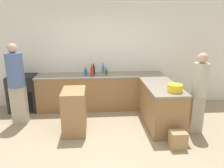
{
  "coord_description": "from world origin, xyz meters",
  "views": [
    {
      "loc": [
        -0.14,
        -3.56,
        2.22
      ],
      "look_at": [
        0.21,
        0.8,
        0.95
      ],
      "focal_mm": 35.0,
      "sensor_mm": 36.0,
      "label": 1
    }
  ],
  "objects_px": {
    "island_table": "(74,111)",
    "water_bottle_blue": "(86,72)",
    "mixing_bowl": "(175,88)",
    "hot_sauce_bottle": "(92,72)",
    "dish_soap_bottle": "(103,69)",
    "paper_bag": "(178,140)",
    "person_by_range": "(16,82)",
    "person_at_peninsula": "(199,90)",
    "range_oven": "(24,93)",
    "wine_bottle_dark": "(94,70)",
    "olive_oil_bottle": "(106,72)"
  },
  "relations": [
    {
      "from": "island_table",
      "to": "olive_oil_bottle",
      "type": "relative_size",
      "value": 4.82
    },
    {
      "from": "island_table",
      "to": "mixing_bowl",
      "type": "distance_m",
      "value": 2.05
    },
    {
      "from": "mixing_bowl",
      "to": "person_at_peninsula",
      "type": "xyz_separation_m",
      "value": [
        0.51,
        0.06,
        -0.07
      ]
    },
    {
      "from": "island_table",
      "to": "water_bottle_blue",
      "type": "distance_m",
      "value": 1.36
    },
    {
      "from": "range_oven",
      "to": "wine_bottle_dark",
      "type": "relative_size",
      "value": 3.28
    },
    {
      "from": "dish_soap_bottle",
      "to": "person_by_range",
      "type": "bearing_deg",
      "value": -154.15
    },
    {
      "from": "dish_soap_bottle",
      "to": "paper_bag",
      "type": "distance_m",
      "value": 2.66
    },
    {
      "from": "range_oven",
      "to": "wine_bottle_dark",
      "type": "height_order",
      "value": "wine_bottle_dark"
    },
    {
      "from": "dish_soap_bottle",
      "to": "hot_sauce_bottle",
      "type": "bearing_deg",
      "value": -132.17
    },
    {
      "from": "water_bottle_blue",
      "to": "wine_bottle_dark",
      "type": "bearing_deg",
      "value": 15.84
    },
    {
      "from": "range_oven",
      "to": "person_at_peninsula",
      "type": "relative_size",
      "value": 0.56
    },
    {
      "from": "mixing_bowl",
      "to": "dish_soap_bottle",
      "type": "distance_m",
      "value": 2.14
    },
    {
      "from": "mixing_bowl",
      "to": "person_by_range",
      "type": "bearing_deg",
      "value": 166.43
    },
    {
      "from": "olive_oil_bottle",
      "to": "water_bottle_blue",
      "type": "xyz_separation_m",
      "value": [
        -0.52,
        0.05,
        0.0
      ]
    },
    {
      "from": "mixing_bowl",
      "to": "hot_sauce_bottle",
      "type": "relative_size",
      "value": 0.96
    },
    {
      "from": "water_bottle_blue",
      "to": "mixing_bowl",
      "type": "bearing_deg",
      "value": -40.45
    },
    {
      "from": "hot_sauce_bottle",
      "to": "dish_soap_bottle",
      "type": "relative_size",
      "value": 1.15
    },
    {
      "from": "person_at_peninsula",
      "to": "range_oven",
      "type": "bearing_deg",
      "value": 158.93
    },
    {
      "from": "wine_bottle_dark",
      "to": "island_table",
      "type": "bearing_deg",
      "value": -107.38
    },
    {
      "from": "wine_bottle_dark",
      "to": "person_by_range",
      "type": "xyz_separation_m",
      "value": [
        -1.66,
        -0.78,
        -0.05
      ]
    },
    {
      "from": "hot_sauce_bottle",
      "to": "wine_bottle_dark",
      "type": "height_order",
      "value": "hot_sauce_bottle"
    },
    {
      "from": "person_at_peninsula",
      "to": "paper_bag",
      "type": "relative_size",
      "value": 5.18
    },
    {
      "from": "range_oven",
      "to": "dish_soap_bottle",
      "type": "bearing_deg",
      "value": 4.31
    },
    {
      "from": "island_table",
      "to": "mixing_bowl",
      "type": "xyz_separation_m",
      "value": [
        1.96,
        -0.27,
        0.53
      ]
    },
    {
      "from": "water_bottle_blue",
      "to": "olive_oil_bottle",
      "type": "bearing_deg",
      "value": -5.58
    },
    {
      "from": "person_at_peninsula",
      "to": "dish_soap_bottle",
      "type": "bearing_deg",
      "value": 137.93
    },
    {
      "from": "person_at_peninsula",
      "to": "water_bottle_blue",
      "type": "bearing_deg",
      "value": 147.61
    },
    {
      "from": "range_oven",
      "to": "paper_bag",
      "type": "distance_m",
      "value": 3.88
    },
    {
      "from": "mixing_bowl",
      "to": "person_at_peninsula",
      "type": "height_order",
      "value": "person_at_peninsula"
    },
    {
      "from": "water_bottle_blue",
      "to": "paper_bag",
      "type": "height_order",
      "value": "water_bottle_blue"
    },
    {
      "from": "mixing_bowl",
      "to": "paper_bag",
      "type": "bearing_deg",
      "value": -97.01
    },
    {
      "from": "range_oven",
      "to": "water_bottle_blue",
      "type": "relative_size",
      "value": 4.63
    },
    {
      "from": "olive_oil_bottle",
      "to": "hot_sauce_bottle",
      "type": "bearing_deg",
      "value": -168.14
    },
    {
      "from": "mixing_bowl",
      "to": "dish_soap_bottle",
      "type": "bearing_deg",
      "value": 127.53
    },
    {
      "from": "range_oven",
      "to": "olive_oil_bottle",
      "type": "distance_m",
      "value": 2.17
    },
    {
      "from": "hot_sauce_bottle",
      "to": "person_by_range",
      "type": "distance_m",
      "value": 1.72
    },
    {
      "from": "olive_oil_bottle",
      "to": "person_by_range",
      "type": "distance_m",
      "value": 2.09
    },
    {
      "from": "hot_sauce_bottle",
      "to": "person_by_range",
      "type": "bearing_deg",
      "value": -159.62
    },
    {
      "from": "island_table",
      "to": "water_bottle_blue",
      "type": "xyz_separation_m",
      "value": [
        0.2,
        1.23,
        0.53
      ]
    },
    {
      "from": "range_oven",
      "to": "wine_bottle_dark",
      "type": "distance_m",
      "value": 1.88
    },
    {
      "from": "hot_sauce_bottle",
      "to": "water_bottle_blue",
      "type": "height_order",
      "value": "hot_sauce_bottle"
    },
    {
      "from": "island_table",
      "to": "range_oven",
      "type": "bearing_deg",
      "value": 137.42
    },
    {
      "from": "mixing_bowl",
      "to": "hot_sauce_bottle",
      "type": "distance_m",
      "value": 2.11
    },
    {
      "from": "wine_bottle_dark",
      "to": "person_by_range",
      "type": "bearing_deg",
      "value": -154.69
    },
    {
      "from": "hot_sauce_bottle",
      "to": "paper_bag",
      "type": "bearing_deg",
      "value": -50.54
    },
    {
      "from": "mixing_bowl",
      "to": "person_by_range",
      "type": "xyz_separation_m",
      "value": [
        -3.21,
        0.78,
        -0.01
      ]
    },
    {
      "from": "wine_bottle_dark",
      "to": "paper_bag",
      "type": "height_order",
      "value": "wine_bottle_dark"
    },
    {
      "from": "olive_oil_bottle",
      "to": "wine_bottle_dark",
      "type": "bearing_deg",
      "value": 160.95
    },
    {
      "from": "water_bottle_blue",
      "to": "paper_bag",
      "type": "relative_size",
      "value": 0.62
    },
    {
      "from": "island_table",
      "to": "hot_sauce_bottle",
      "type": "xyz_separation_m",
      "value": [
        0.36,
        1.1,
        0.57
      ]
    }
  ]
}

